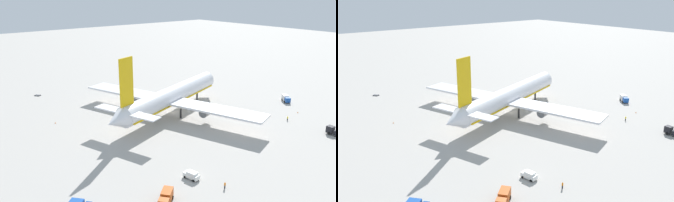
{
  "view_description": "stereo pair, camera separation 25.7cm",
  "coord_description": "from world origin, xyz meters",
  "views": [
    {
      "loc": [
        -77.8,
        -94.95,
        44.94
      ],
      "look_at": [
        -4.63,
        -3.23,
        6.58
      ],
      "focal_mm": 36.69,
      "sensor_mm": 36.0,
      "label": 1
    },
    {
      "loc": [
        -77.6,
        -95.11,
        44.94
      ],
      "look_at": [
        -4.63,
        -3.23,
        6.58
      ],
      "focal_mm": 36.69,
      "sensor_mm": 36.0,
      "label": 2
    }
  ],
  "objects": [
    {
      "name": "service_truck_4",
      "position": [
        -37.66,
        -43.94,
        1.49
      ],
      "size": [
        5.98,
        5.41,
        2.69
      ],
      "color": "#BF4C14",
      "rests_on": "ground"
    },
    {
      "name": "service_truck_3",
      "position": [
        45.97,
        -18.98,
        1.45
      ],
      "size": [
        4.77,
        5.39,
        2.63
      ],
      "color": "#194CA5",
      "rests_on": "ground"
    },
    {
      "name": "ground_worker_0",
      "position": [
        27.43,
        -31.88,
        0.82
      ],
      "size": [
        0.54,
        0.54,
        1.63
      ],
      "color": "black",
      "rests_on": "ground"
    },
    {
      "name": "airliner",
      "position": [
        -1.18,
        -0.37,
        6.89
      ],
      "size": [
        67.32,
        72.55,
        25.55
      ],
      "color": "white",
      "rests_on": "ground"
    },
    {
      "name": "baggage_cart_1",
      "position": [
        -32.52,
        54.38,
        0.27
      ],
      "size": [
        2.65,
        2.88,
        0.4
      ],
      "color": "#595B60",
      "rests_on": "ground"
    },
    {
      "name": "service_van",
      "position": [
        -26.38,
        -39.86,
        1.03
      ],
      "size": [
        2.65,
        4.32,
        1.97
      ],
      "color": "white",
      "rests_on": "ground"
    },
    {
      "name": "ground_plane",
      "position": [
        0.0,
        0.0,
        0.0
      ],
      "size": [
        600.0,
        600.0,
        0.0
      ],
      "primitive_type": "plane",
      "color": "#ADA8A0"
    },
    {
      "name": "traffic_cone_0",
      "position": [
        -38.86,
        17.46,
        0.28
      ],
      "size": [
        0.36,
        0.36,
        0.55
      ],
      "primitive_type": "cone",
      "color": "orange",
      "rests_on": "ground"
    },
    {
      "name": "traffic_cone_1",
      "position": [
        37.57,
        -29.77,
        0.28
      ],
      "size": [
        0.36,
        0.36,
        0.55
      ],
      "primitive_type": "cone",
      "color": "orange",
      "rests_on": "ground"
    },
    {
      "name": "ground_worker_1",
      "position": [
        -23.11,
        -47.98,
        0.84
      ],
      "size": [
        0.46,
        0.46,
        1.66
      ],
      "color": "black",
      "rests_on": "ground"
    }
  ]
}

